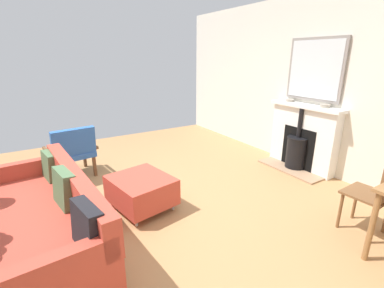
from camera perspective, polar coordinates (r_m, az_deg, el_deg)
name	(u,v)px	position (r m, az deg, el deg)	size (l,w,h in m)	color
ground_plane	(139,205)	(3.59, -11.00, -12.51)	(5.87, 6.37, 0.01)	#A87A4C
wall_left	(303,84)	(4.94, 22.23, 11.62)	(0.12, 6.37, 2.72)	silver
fireplace	(301,141)	(4.81, 21.91, 0.65)	(0.53, 1.23, 1.07)	#9E7A5B
mirror_over_mantel	(315,70)	(4.71, 24.35, 14.01)	(0.04, 0.94, 0.94)	gray
mantel_bowl_near	(290,100)	(4.88, 19.81, 8.62)	(0.13, 0.13, 0.04)	#9E9384
mantel_bowl_far	(325,106)	(4.51, 26.13, 7.23)	(0.14, 0.14, 0.05)	#9E9384
sofa	(47,220)	(2.97, -28.18, -13.85)	(0.98, 2.09, 0.78)	#B2B2B7
ottoman	(141,190)	(3.41, -10.56, -9.41)	(0.76, 0.83, 0.41)	#B2B2B7
armchair_accent	(72,150)	(4.48, -23.78, -1.10)	(0.74, 0.66, 0.81)	brown
dining_chair_near_fireplace	(377,192)	(3.35, 34.24, -8.33)	(0.42, 0.42, 0.83)	brown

